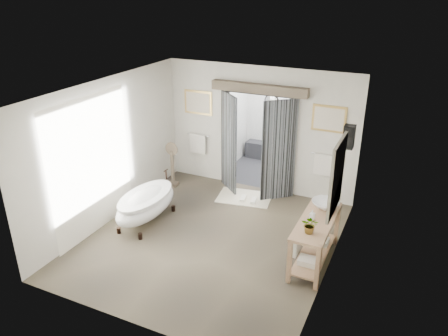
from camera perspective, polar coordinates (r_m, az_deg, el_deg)
The scene contains 13 objects.
ground_plane at distance 8.54m, azimuth -1.72°, elevation -9.19°, with size 5.00×5.00×0.00m, color brown.
room_shell at distance 7.61m, azimuth -2.56°, elevation 2.27°, with size 4.52×5.02×2.91m.
shower_room at distance 11.51m, azimuth 7.17°, elevation 4.53°, with size 2.22×2.01×2.51m.
back_wall_dressing at distance 9.80m, azimuth 4.26°, elevation 5.31°, with size 3.82×0.68×2.52m.
clawfoot_tub at distance 9.02m, azimuth -10.14°, elevation -4.62°, with size 0.78×1.73×0.85m.
vanity at distance 7.79m, azimuth 11.64°, elevation -8.82°, with size 0.57×1.60×0.85m.
pedestal_mirror at distance 10.48m, azimuth -6.75°, elevation 0.10°, with size 0.33×0.21×1.11m.
rug at distance 10.03m, azimuth 2.68°, elevation -3.85°, with size 1.20×0.80×0.01m, color beige.
slippers at distance 9.87m, azimuth 3.20°, elevation -4.10°, with size 0.42×0.30×0.05m.
basin at distance 7.94m, azimuth 13.09°, elevation -4.75°, with size 0.49×0.49×0.17m, color white.
plant at distance 7.16m, azimuth 11.19°, elevation -7.30°, with size 0.27×0.23×0.29m, color gray.
soap_bottle_a at distance 7.59m, azimuth 11.46°, elevation -5.99°, with size 0.08×0.08×0.17m, color gray.
soap_bottle_b at distance 8.18m, azimuth 12.52°, elevation -3.89°, with size 0.12×0.12×0.15m, color gray.
Camera 1 is at (3.26, -6.41, 4.60)m, focal length 35.00 mm.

